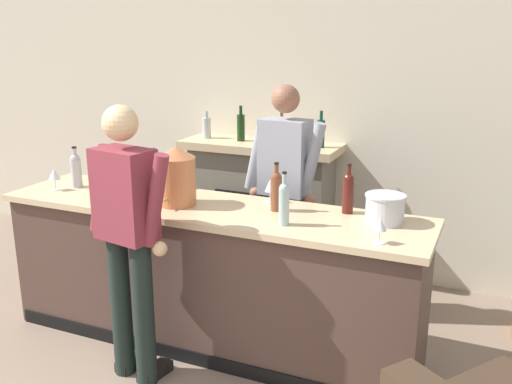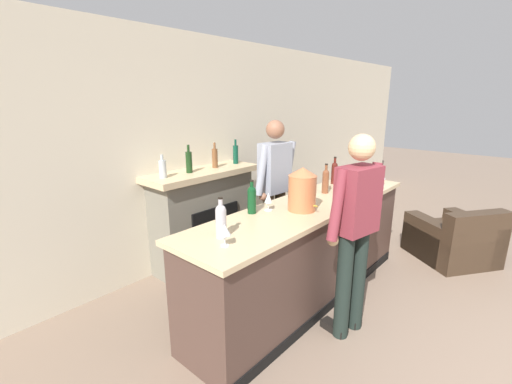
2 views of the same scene
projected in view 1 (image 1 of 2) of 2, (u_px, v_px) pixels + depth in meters
wall_back_panel at (292, 120)px, 5.20m from camera, size 12.00×0.07×2.75m
bar_counter at (210, 275)px, 3.99m from camera, size 3.00×0.72×1.02m
fireplace_stone at (261, 205)px, 5.25m from camera, size 1.44×0.52×1.52m
person_customer at (128, 235)px, 3.43m from camera, size 0.65×0.35×1.76m
person_bartender at (284, 190)px, 4.33m from camera, size 0.66×0.33×1.79m
copper_dispenser at (177, 176)px, 3.84m from camera, size 0.26×0.30×0.40m
ice_bucket_steel at (385, 209)px, 3.49m from camera, size 0.25×0.25×0.18m
wine_bottle_cabernet_heavy at (276, 189)px, 3.72m from camera, size 0.07×0.07×0.33m
wine_bottle_merlot_tall at (155, 170)px, 4.25m from camera, size 0.08×0.08×0.31m
wine_bottle_burgundy_dark at (76, 169)px, 4.29m from camera, size 0.08×0.08×0.31m
wine_bottle_riesling_slim at (348, 191)px, 3.67m from camera, size 0.07×0.07×0.33m
wine_bottle_rose_blush at (284, 202)px, 3.44m from camera, size 0.06×0.06×0.33m
wine_glass_mid_counter at (270, 186)px, 3.91m from camera, size 0.07×0.07×0.17m
wine_glass_by_dispenser at (380, 225)px, 3.15m from camera, size 0.08×0.08×0.15m
wine_glass_front_right at (54, 175)px, 4.21m from camera, size 0.09×0.09×0.16m
wine_glass_back_row at (168, 178)px, 4.14m from camera, size 0.07×0.07×0.17m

